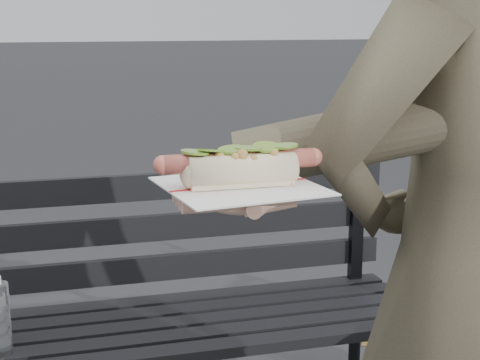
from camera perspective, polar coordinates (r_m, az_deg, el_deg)
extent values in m
cylinder|color=black|center=(2.59, 8.86, -12.97)|extent=(0.04, 0.04, 0.45)
cube|color=black|center=(2.00, -4.87, -13.28)|extent=(1.50, 0.07, 0.03)
cube|color=black|center=(2.08, -5.34, -12.23)|extent=(1.50, 0.07, 0.03)
cube|color=black|center=(2.16, -5.77, -11.25)|extent=(1.50, 0.07, 0.03)
cube|color=black|center=(2.24, -6.17, -10.34)|extent=(1.50, 0.07, 0.03)
cube|color=black|center=(2.32, -6.53, -9.50)|extent=(1.50, 0.07, 0.03)
cube|color=black|center=(2.45, 9.02, -3.32)|extent=(0.04, 0.03, 0.42)
cube|color=black|center=(2.31, -6.72, -6.81)|extent=(1.50, 0.02, 0.08)
cube|color=black|center=(2.27, -6.80, -3.72)|extent=(1.50, 0.02, 0.08)
cube|color=black|center=(2.24, -6.89, -0.52)|extent=(1.50, 0.02, 0.08)
imported|color=#443C2D|center=(1.28, 17.76, -8.90)|extent=(0.70, 0.52, 1.75)
cylinder|color=#443C2D|center=(1.12, 12.41, 4.02)|extent=(0.51, 0.23, 0.19)
cylinder|color=#D8A384|center=(0.97, 2.12, -0.89)|extent=(0.09, 0.08, 0.07)
ellipsoid|color=#D8A384|center=(0.95, 0.00, -1.47)|extent=(0.10, 0.12, 0.03)
cylinder|color=#D8A384|center=(0.91, -2.83, -2.01)|extent=(0.05, 0.02, 0.02)
cylinder|color=#D8A384|center=(0.93, -3.10, -1.71)|extent=(0.05, 0.02, 0.02)
cylinder|color=#D8A384|center=(0.95, -3.36, -1.42)|extent=(0.05, 0.02, 0.02)
cylinder|color=#D8A384|center=(0.97, -3.61, -1.14)|extent=(0.05, 0.02, 0.02)
cylinder|color=#D8A384|center=(0.90, 1.54, -2.12)|extent=(0.04, 0.05, 0.02)
cube|color=white|center=(0.95, 0.00, -0.47)|extent=(0.21, 0.21, 0.00)
cube|color=#B21E1E|center=(0.95, 0.00, -0.38)|extent=(0.19, 0.03, 0.00)
cylinder|color=#C05949|center=(0.94, 0.00, 1.48)|extent=(0.20, 0.02, 0.02)
sphere|color=#C05949|center=(0.92, -6.01, 1.16)|extent=(0.03, 0.02, 0.02)
sphere|color=#C05949|center=(0.97, 5.69, 1.78)|extent=(0.02, 0.02, 0.02)
sphere|color=#9E6B2D|center=(0.92, -1.59, 1.86)|extent=(0.01, 0.01, 0.01)
sphere|color=#9E6B2D|center=(0.95, -3.46, 2.07)|extent=(0.01, 0.01, 0.01)
sphere|color=#9E6B2D|center=(0.96, 1.44, 2.36)|extent=(0.01, 0.01, 0.01)
sphere|color=#9E6B2D|center=(0.96, 0.90, 1.90)|extent=(0.01, 0.01, 0.01)
sphere|color=#9E6B2D|center=(0.98, 3.11, 2.34)|extent=(0.01, 0.01, 0.01)
sphere|color=#9E6B2D|center=(0.92, -2.05, 1.31)|extent=(0.01, 0.01, 0.01)
sphere|color=#9E6B2D|center=(0.93, -3.31, 1.55)|extent=(0.01, 0.01, 0.01)
sphere|color=#9E6B2D|center=(0.93, 1.05, 1.52)|extent=(0.01, 0.01, 0.01)
sphere|color=#9E6B2D|center=(0.94, 0.68, 1.85)|extent=(0.01, 0.01, 0.01)
sphere|color=#9E6B2D|center=(0.95, 3.44, 1.75)|extent=(0.01, 0.01, 0.01)
sphere|color=#9E6B2D|center=(0.96, -0.22, 2.14)|extent=(0.01, 0.01, 0.01)
sphere|color=#9E6B2D|center=(0.94, -1.53, 2.09)|extent=(0.01, 0.01, 0.01)
sphere|color=#9E6B2D|center=(0.95, 2.54, 1.97)|extent=(0.01, 0.01, 0.01)
sphere|color=#9E6B2D|center=(0.94, 2.66, 2.07)|extent=(0.01, 0.01, 0.01)
sphere|color=#9E6B2D|center=(0.94, -0.78, 1.91)|extent=(0.01, 0.01, 0.01)
sphere|color=#9E6B2D|center=(0.96, 0.82, 2.05)|extent=(0.01, 0.01, 0.01)
sphere|color=#9E6B2D|center=(0.96, -0.94, 2.32)|extent=(0.01, 0.01, 0.01)
sphere|color=#9E6B2D|center=(0.96, 1.56, 2.21)|extent=(0.01, 0.01, 0.01)
sphere|color=#9E6B2D|center=(0.93, -3.41, 1.51)|extent=(0.01, 0.01, 0.01)
sphere|color=#9E6B2D|center=(0.92, -2.96, 1.54)|extent=(0.01, 0.01, 0.01)
sphere|color=#9E6B2D|center=(0.96, -1.12, 1.90)|extent=(0.01, 0.01, 0.01)
sphere|color=#9E6B2D|center=(0.92, -0.38, 1.79)|extent=(0.01, 0.01, 0.01)
sphere|color=#9E6B2D|center=(0.92, 0.18, 1.95)|extent=(0.01, 0.01, 0.01)
sphere|color=#9E6B2D|center=(0.95, -2.73, 1.95)|extent=(0.01, 0.01, 0.01)
sphere|color=#9E6B2D|center=(0.95, 3.40, 1.83)|extent=(0.01, 0.01, 0.01)
sphere|color=#9E6B2D|center=(0.97, 1.52, 2.28)|extent=(0.01, 0.01, 0.01)
cylinder|color=olive|center=(0.93, -3.52, 2.17)|extent=(0.04, 0.04, 0.01)
cylinder|color=olive|center=(0.93, -2.24, 2.30)|extent=(0.04, 0.04, 0.01)
cylinder|color=olive|center=(0.94, -0.63, 2.38)|extent=(0.04, 0.04, 0.01)
cylinder|color=olive|center=(0.94, 0.63, 2.48)|extent=(0.04, 0.04, 0.01)
cylinder|color=olive|center=(0.95, 2.06, 2.59)|extent=(0.04, 0.04, 0.01)
cylinder|color=olive|center=(0.96, 3.43, 2.66)|extent=(0.04, 0.04, 0.01)
cube|color=brown|center=(3.18, 9.88, -12.32)|extent=(0.08, 0.09, 0.00)
cube|color=brown|center=(3.47, -3.05, -9.99)|extent=(0.09, 0.08, 0.00)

